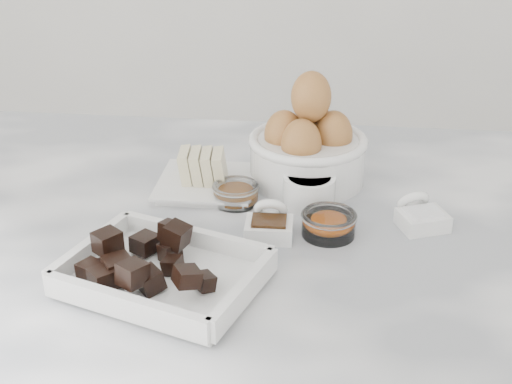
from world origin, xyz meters
TOP-DOWN VIEW (x-y plane):
  - marble_slab at (0.00, 0.00)m, footprint 1.20×0.80m
  - chocolate_dish at (-0.07, -0.14)m, footprint 0.26×0.23m
  - butter_plate at (-0.07, 0.11)m, footprint 0.14×0.14m
  - sugar_ramekin at (0.09, 0.08)m, footprint 0.07×0.07m
  - egg_bowl at (0.08, 0.16)m, footprint 0.18×0.18m
  - honey_bowl at (-0.01, 0.07)m, footprint 0.07×0.07m
  - zest_bowl at (0.12, -0.00)m, footprint 0.07×0.07m
  - vanilla_spoon at (0.04, -0.01)m, footprint 0.06×0.08m
  - salt_spoon at (0.24, 0.04)m, footprint 0.08×0.09m

SIDE VIEW (x-z plane):
  - marble_slab at x=0.00m, z-range 0.90..0.94m
  - honey_bowl at x=-0.01m, z-range 0.94..0.97m
  - salt_spoon at x=0.24m, z-range 0.93..0.98m
  - vanilla_spoon at x=0.04m, z-range 0.93..0.98m
  - zest_bowl at x=0.12m, z-range 0.94..0.97m
  - butter_plate at x=-0.07m, z-range 0.93..0.99m
  - chocolate_dish at x=-0.07m, z-range 0.93..0.99m
  - sugar_ramekin at x=0.09m, z-range 0.94..0.99m
  - egg_bowl at x=0.08m, z-range 0.91..1.08m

